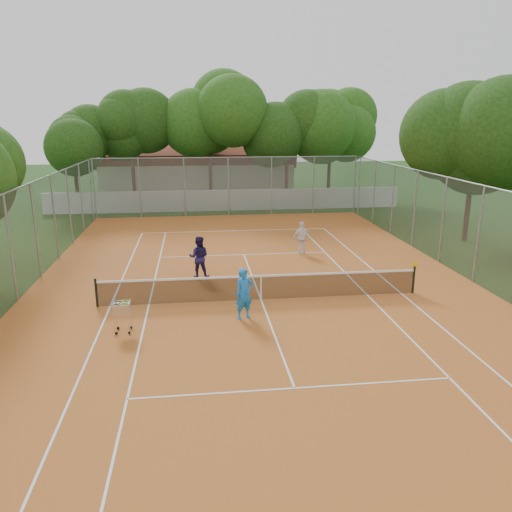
{
  "coord_description": "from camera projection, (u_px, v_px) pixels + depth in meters",
  "views": [
    {
      "loc": [
        -2.34,
        -17.37,
        6.57
      ],
      "look_at": [
        0.0,
        1.5,
        1.3
      ],
      "focal_mm": 35.0,
      "sensor_mm": 36.0,
      "label": 1
    }
  ],
  "objects": [
    {
      "name": "tropical_trees",
      "position": [
        223.0,
        139.0,
        38.35
      ],
      "size": [
        29.0,
        19.0,
        10.0
      ],
      "primitive_type": "cube",
      "color": "#15340D",
      "rests_on": "ground"
    },
    {
      "name": "tennis_net",
      "position": [
        261.0,
        287.0,
        18.5
      ],
      "size": [
        11.88,
        0.1,
        0.98
      ],
      "primitive_type": "cube",
      "color": "black",
      "rests_on": "court_pad"
    },
    {
      "name": "player_far_right",
      "position": [
        302.0,
        238.0,
        24.8
      ],
      "size": [
        0.98,
        0.5,
        1.61
      ],
      "primitive_type": "imported",
      "rotation": [
        0.0,
        0.0,
        3.25
      ],
      "color": "white",
      "rests_on": "court_pad"
    },
    {
      "name": "boundary_wall",
      "position": [
        227.0,
        200.0,
        36.61
      ],
      "size": [
        26.0,
        0.3,
        1.5
      ],
      "primitive_type": "cube",
      "color": "silver",
      "rests_on": "ground"
    },
    {
      "name": "court_lines",
      "position": [
        261.0,
        299.0,
        18.63
      ],
      "size": [
        10.98,
        23.78,
        0.01
      ],
      "primitive_type": "cube",
      "color": "white",
      "rests_on": "court_pad"
    },
    {
      "name": "perimeter_fence",
      "position": [
        261.0,
        248.0,
        18.11
      ],
      "size": [
        18.0,
        34.0,
        4.0
      ],
      "primitive_type": "cube",
      "color": "slate",
      "rests_on": "ground"
    },
    {
      "name": "court_pad",
      "position": [
        261.0,
        300.0,
        18.64
      ],
      "size": [
        18.0,
        34.0,
        0.02
      ],
      "primitive_type": "cube",
      "color": "#B05E22",
      "rests_on": "ground"
    },
    {
      "name": "player_far_left",
      "position": [
        199.0,
        257.0,
        21.02
      ],
      "size": [
        0.96,
        0.8,
        1.79
      ],
      "primitive_type": "imported",
      "rotation": [
        0.0,
        0.0,
        2.99
      ],
      "color": "#1C1643",
      "rests_on": "court_pad"
    },
    {
      "name": "ball_hopper",
      "position": [
        123.0,
        316.0,
        15.66
      ],
      "size": [
        0.56,
        0.56,
        1.08
      ],
      "primitive_type": "cube",
      "rotation": [
        0.0,
        0.0,
        -0.08
      ],
      "color": "silver",
      "rests_on": "court_pad"
    },
    {
      "name": "player_near",
      "position": [
        244.0,
        294.0,
        16.66
      ],
      "size": [
        0.75,
        0.62,
        1.75
      ],
      "primitive_type": "imported",
      "rotation": [
        0.0,
        0.0,
        0.38
      ],
      "color": "blue",
      "rests_on": "court_pad"
    },
    {
      "name": "ground",
      "position": [
        261.0,
        300.0,
        18.64
      ],
      "size": [
        120.0,
        120.0,
        0.0
      ],
      "primitive_type": "plane",
      "color": "#14360E",
      "rests_on": "ground"
    },
    {
      "name": "clubhouse",
      "position": [
        197.0,
        168.0,
        45.55
      ],
      "size": [
        16.4,
        9.0,
        4.4
      ],
      "primitive_type": "cube",
      "color": "beige",
      "rests_on": "ground"
    }
  ]
}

